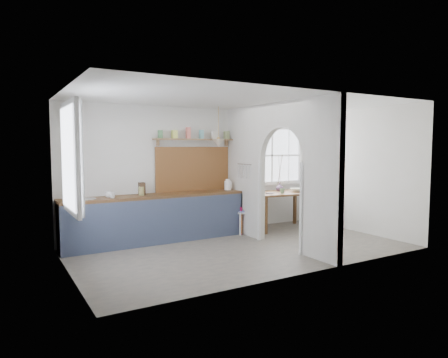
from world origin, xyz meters
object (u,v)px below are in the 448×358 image
kettle (228,185)px  chair_right (314,204)px  dining_table (281,210)px  chair_left (244,210)px  vase (280,187)px

kettle → chair_right: bearing=0.0°
dining_table → kettle: kettle is taller
chair_left → vase: (1.07, 0.15, 0.42)m
chair_right → kettle: bearing=88.9°
kettle → vase: kettle is taller
dining_table → chair_left: size_ratio=1.36×
dining_table → vase: 0.55m
dining_table → kettle: 1.39m
dining_table → kettle: (-1.22, 0.26, 0.61)m
kettle → vase: 1.34m
vase → kettle: bearing=178.1°
dining_table → chair_right: bearing=10.3°
chair_left → dining_table: bearing=87.7°
dining_table → chair_right: (0.99, 0.04, 0.06)m
dining_table → kettle: size_ratio=5.76×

